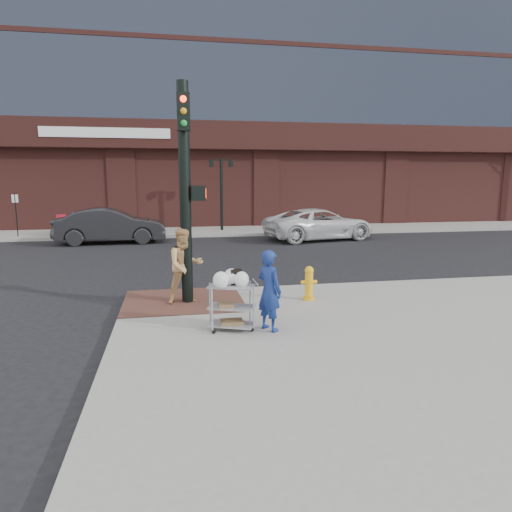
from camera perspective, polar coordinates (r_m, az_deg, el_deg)
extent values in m
plane|color=black|center=(10.28, -5.51, -7.53)|extent=(220.00, 220.00, 0.00)
cube|color=gray|center=(43.96, 7.15, 5.70)|extent=(65.00, 36.00, 0.15)
cube|color=brown|center=(11.07, -9.05, -5.52)|extent=(2.80, 2.40, 0.01)
cube|color=#582823|center=(42.68, -2.58, 24.73)|extent=(42.00, 26.00, 28.00)
cylinder|color=black|center=(25.96, -4.33, 7.67)|extent=(0.16, 0.16, 4.00)
cube|color=black|center=(25.96, -4.39, 11.86)|extent=(1.20, 0.06, 0.06)
cube|color=black|center=(25.90, -5.62, 11.41)|extent=(0.22, 0.22, 0.35)
cube|color=black|center=(26.02, -3.15, 11.43)|extent=(0.22, 0.22, 0.35)
cylinder|color=black|center=(26.01, -27.78, 4.61)|extent=(0.05, 0.05, 2.20)
cylinder|color=black|center=(10.60, -8.85, 7.49)|extent=(0.26, 0.26, 5.00)
cube|color=black|center=(10.61, -7.22, 7.80)|extent=(0.32, 0.28, 0.34)
cube|color=#FF260C|center=(10.62, -6.36, 7.82)|extent=(0.02, 0.18, 0.22)
cube|color=black|center=(10.41, -9.07, 17.38)|extent=(0.28, 0.18, 0.80)
imported|color=navy|center=(8.69, 1.68, -4.31)|extent=(0.62, 0.68, 1.56)
imported|color=tan|center=(10.71, -8.86, -1.19)|extent=(1.01, 0.88, 1.77)
imported|color=black|center=(22.70, -17.71, 3.64)|extent=(5.15, 2.01, 1.67)
imported|color=silver|center=(23.12, 7.96, 3.95)|extent=(6.00, 3.66, 1.55)
cube|color=gray|center=(8.70, -3.09, -3.80)|extent=(0.96, 0.75, 0.03)
cube|color=gray|center=(8.80, -3.07, -6.36)|extent=(0.96, 0.75, 0.03)
cube|color=gray|center=(8.90, -3.05, -8.52)|extent=(0.96, 0.75, 0.03)
cube|color=black|center=(8.72, -2.53, -2.74)|extent=(0.21, 0.13, 0.30)
cube|color=brown|center=(8.77, -3.81, -6.10)|extent=(0.28, 0.32, 0.08)
cube|color=brown|center=(8.89, -3.05, -8.23)|extent=(0.43, 0.34, 0.07)
cylinder|color=yellow|center=(11.09, 6.60, -5.25)|extent=(0.27, 0.27, 0.08)
cylinder|color=yellow|center=(11.01, 6.63, -3.50)|extent=(0.19, 0.19, 0.60)
sphere|color=yellow|center=(10.94, 6.67, -1.82)|extent=(0.21, 0.21, 0.21)
cylinder|color=yellow|center=(11.00, 6.64, -3.25)|extent=(0.39, 0.09, 0.09)
cube|color=#B3142E|center=(25.40, -23.13, 3.58)|extent=(0.54, 0.51, 1.08)
cube|color=gold|center=(25.26, -21.95, 3.54)|extent=(0.44, 0.40, 1.00)
cube|color=#1A35AB|center=(25.73, -21.40, 3.83)|extent=(0.62, 0.59, 1.14)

